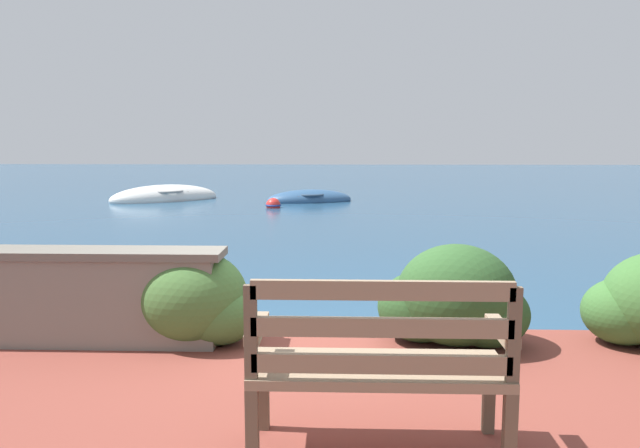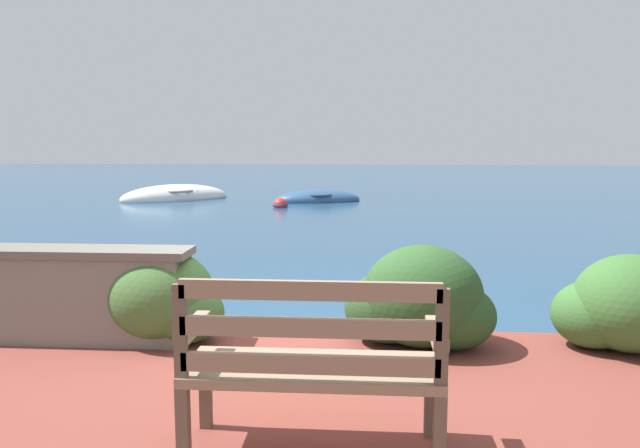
# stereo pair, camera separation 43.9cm
# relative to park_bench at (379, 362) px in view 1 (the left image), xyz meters

# --- Properties ---
(ground_plane) EXTENTS (80.00, 80.00, 0.00)m
(ground_plane) POSITION_rel_park_bench_xyz_m (-0.34, 2.12, -0.70)
(ground_plane) COLOR navy
(park_bench) EXTENTS (1.28, 0.48, 0.93)m
(park_bench) POSITION_rel_park_bench_xyz_m (0.00, 0.00, 0.00)
(park_bench) COLOR brown
(park_bench) RESTS_ON patio_terrace
(stone_wall) EXTENTS (2.42, 0.39, 0.74)m
(stone_wall) POSITION_rel_park_bench_xyz_m (-2.29, 1.65, -0.11)
(stone_wall) COLOR slate
(stone_wall) RESTS_ON patio_terrace
(hedge_clump_left) EXTENTS (1.06, 0.76, 0.72)m
(hedge_clump_left) POSITION_rel_park_bench_xyz_m (-1.35, 1.72, -0.17)
(hedge_clump_left) COLOR #426B33
(hedge_clump_left) RESTS_ON patio_terrace
(hedge_clump_centre) EXTENTS (1.14, 0.82, 0.78)m
(hedge_clump_centre) POSITION_rel_park_bench_xyz_m (0.67, 1.73, -0.15)
(hedge_clump_centre) COLOR #284C23
(hedge_clump_centre) RESTS_ON patio_terrace
(rowboat_nearest) EXTENTS (2.67, 1.65, 0.62)m
(rowboat_nearest) POSITION_rel_park_bench_xyz_m (-1.12, 14.97, -0.65)
(rowboat_nearest) COLOR #2D517A
(rowboat_nearest) RESTS_ON ground_plane
(rowboat_mid) EXTENTS (3.36, 2.96, 0.81)m
(rowboat_mid) POSITION_rel_park_bench_xyz_m (-5.42, 15.22, -0.63)
(rowboat_mid) COLOR silver
(rowboat_mid) RESTS_ON ground_plane
(mooring_buoy) EXTENTS (0.42, 0.42, 0.38)m
(mooring_buoy) POSITION_rel_park_bench_xyz_m (-2.00, 13.34, -0.63)
(mooring_buoy) COLOR red
(mooring_buoy) RESTS_ON ground_plane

